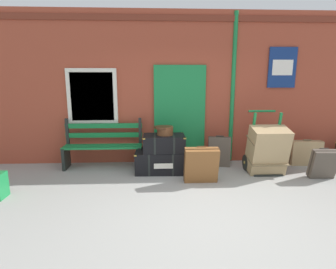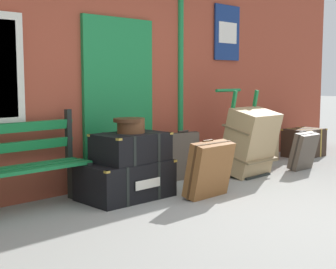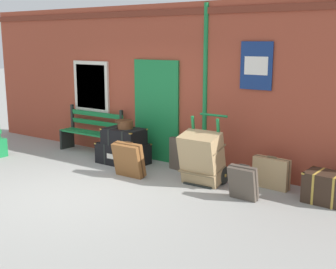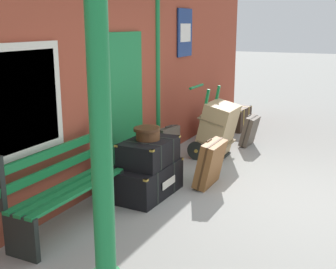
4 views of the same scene
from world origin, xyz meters
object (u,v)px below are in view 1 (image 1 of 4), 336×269
platform_bench (103,146)px  steamer_trunk_base (161,161)px  large_brown_trunk (267,150)px  suitcase_cream (201,165)px  suitcase_caramel (306,153)px  round_hatbox (165,130)px  suitcase_olive (219,152)px  steamer_trunk_middle (164,143)px  porters_trolley (263,158)px  suitcase_oxblood (323,164)px

platform_bench → steamer_trunk_base: bearing=-15.5°
steamer_trunk_base → platform_bench: bearing=164.5°
platform_bench → large_brown_trunk: 3.28m
suitcase_cream → suitcase_caramel: suitcase_cream is taller
large_brown_trunk → suitcase_caramel: bearing=25.7°
round_hatbox → suitcase_caramel: (3.03, 0.25, -0.57)m
suitcase_olive → suitcase_caramel: size_ratio=1.03×
steamer_trunk_middle → suitcase_cream: 0.92m
large_brown_trunk → suitcase_cream: bearing=-164.1°
steamer_trunk_middle → porters_trolley: size_ratio=0.67×
suitcase_oxblood → suitcase_caramel: suitcase_oxblood is taller
suitcase_caramel → steamer_trunk_middle: bearing=-174.8°
steamer_trunk_base → suitcase_cream: bearing=-43.4°
porters_trolley → suitcase_oxblood: size_ratio=2.08×
suitcase_cream → suitcase_caramel: bearing=20.4°
porters_trolley → suitcase_caramel: size_ratio=1.85×
steamer_trunk_base → suitcase_cream: 0.96m
large_brown_trunk → suitcase_caramel: large_brown_trunk is taller
porters_trolley → suitcase_cream: bearing=-157.5°
steamer_trunk_base → suitcase_olive: 1.26m
steamer_trunk_base → suitcase_oxblood: (2.96, -0.57, 0.07)m
suitcase_oxblood → suitcase_caramel: bearing=80.3°
platform_bench → suitcase_oxblood: size_ratio=2.76×
round_hatbox → suitcase_caramel: 3.10m
steamer_trunk_base → suitcase_olive: suitcase_olive is taller
platform_bench → suitcase_cream: (1.88, -0.98, -0.12)m
platform_bench → round_hatbox: (1.26, -0.34, 0.39)m
suitcase_oxblood → suitcase_cream: 2.27m
suitcase_oxblood → suitcase_olive: (-1.74, 0.82, 0.03)m
platform_bench → suitcase_cream: size_ratio=2.42×
porters_trolley → large_brown_trunk: 0.27m
porters_trolley → large_brown_trunk: (-0.00, -0.17, 0.21)m
round_hatbox → platform_bench: bearing=165.0°
steamer_trunk_middle → suitcase_oxblood: (2.91, -0.54, -0.30)m
platform_bench → round_hatbox: bearing=-15.0°
platform_bench → steamer_trunk_middle: platform_bench is taller
platform_bench → steamer_trunk_base: (1.19, -0.33, -0.23)m
suitcase_caramel → suitcase_cream: bearing=-159.6°
porters_trolley → suitcase_caramel: porters_trolley is taller
platform_bench → round_hatbox: platform_bench is taller
suitcase_cream → large_brown_trunk: bearing=15.9°
steamer_trunk_middle → large_brown_trunk: size_ratio=0.85×
round_hatbox → suitcase_cream: (0.62, -0.64, -0.51)m
round_hatbox → suitcase_oxblood: round_hatbox is taller
round_hatbox → porters_trolley: porters_trolley is taller
platform_bench → porters_trolley: 3.25m
steamer_trunk_middle → suitcase_cream: bearing=-44.3°
porters_trolley → suitcase_oxblood: bearing=-26.9°
steamer_trunk_middle → suitcase_oxblood: 2.97m
steamer_trunk_middle → porters_trolley: porters_trolley is taller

